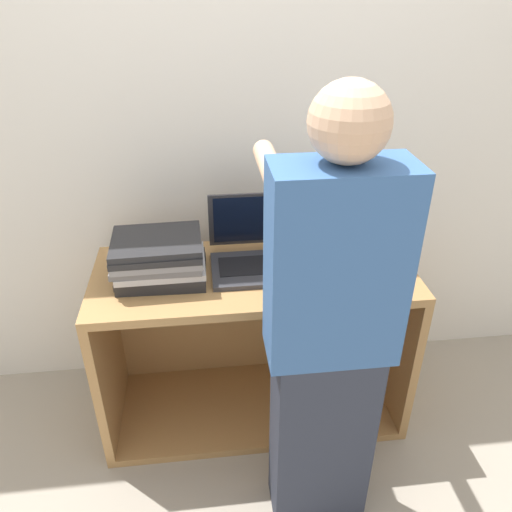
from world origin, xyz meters
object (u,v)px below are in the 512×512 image
Objects in this scene: laptop_open at (252,252)px; person at (328,341)px; laptop_stack_left at (159,258)px; laptop_stack_right at (344,247)px.

person reaches higher than laptop_open.
laptop_stack_right is at bearing -0.08° from laptop_stack_left.
laptop_stack_left is (-0.37, -0.06, 0.03)m from laptop_open.
laptop_stack_left is 0.75m from laptop_stack_right.
laptop_stack_right is 0.22× the size of person.
laptop_open is 0.96× the size of laptop_stack_right.
laptop_open is at bearing 107.29° from person.
laptop_stack_right is at bearing -9.15° from laptop_open.
person is at bearing -72.71° from laptop_open.
laptop_stack_right is 0.56m from person.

